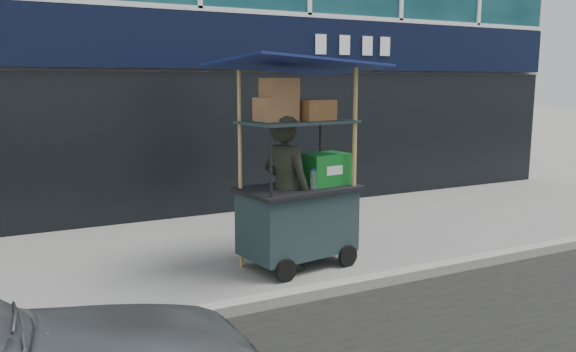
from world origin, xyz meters
TOP-DOWN VIEW (x-y plane):
  - ground at (0.00, 0.00)m, footprint 80.00×80.00m
  - curb at (0.00, -0.20)m, footprint 80.00×0.18m
  - vendor_cart at (0.20, 0.84)m, footprint 2.06×1.59m
  - vendor_man at (0.02, 0.82)m, footprint 0.69×0.81m

SIDE VIEW (x-z plane):
  - ground at x=0.00m, z-range 0.00..0.00m
  - curb at x=0.00m, z-range 0.00..0.12m
  - vendor_cart at x=0.20m, z-range -0.38..2.16m
  - vendor_man at x=0.02m, z-range 0.00..1.88m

